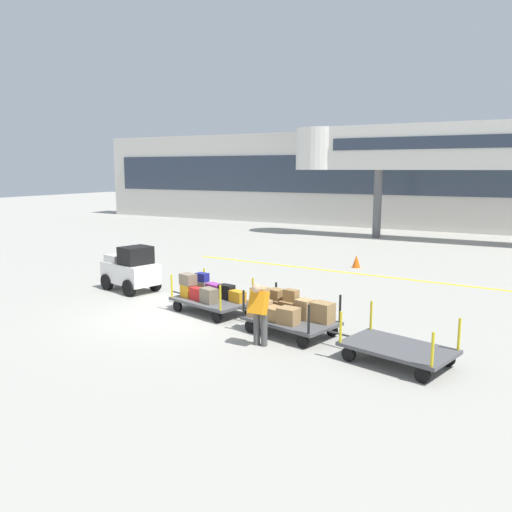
{
  "coord_description": "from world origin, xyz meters",
  "views": [
    {
      "loc": [
        9.14,
        -11.61,
        4.21
      ],
      "look_at": [
        1.43,
        2.62,
        1.49
      ],
      "focal_mm": 36.63,
      "sensor_mm": 36.0,
      "label": 1
    }
  ],
  "objects_px": {
    "baggage_handler": "(259,311)",
    "safety_cone_near": "(356,261)",
    "baggage_cart_tail": "(397,348)",
    "baggage_cart_middle": "(287,312)",
    "baggage_tug": "(131,269)",
    "baggage_cart_lead": "(209,294)"
  },
  "relations": [
    {
      "from": "baggage_cart_lead",
      "to": "baggage_tug",
      "type": "bearing_deg",
      "value": 165.69
    },
    {
      "from": "baggage_cart_tail",
      "to": "baggage_tug",
      "type": "bearing_deg",
      "value": 165.47
    },
    {
      "from": "baggage_cart_tail",
      "to": "safety_cone_near",
      "type": "relative_size",
      "value": 5.61
    },
    {
      "from": "baggage_tug",
      "to": "baggage_cart_lead",
      "type": "xyz_separation_m",
      "value": [
        3.91,
        -1.0,
        -0.22
      ]
    },
    {
      "from": "baggage_cart_tail",
      "to": "baggage_handler",
      "type": "height_order",
      "value": "baggage_handler"
    },
    {
      "from": "baggage_tug",
      "to": "baggage_cart_lead",
      "type": "bearing_deg",
      "value": -14.31
    },
    {
      "from": "baggage_cart_lead",
      "to": "baggage_cart_middle",
      "type": "distance_m",
      "value": 2.99
    },
    {
      "from": "baggage_cart_tail",
      "to": "safety_cone_near",
      "type": "distance_m",
      "value": 11.25
    },
    {
      "from": "baggage_cart_middle",
      "to": "baggage_cart_tail",
      "type": "xyz_separation_m",
      "value": [
        3.02,
        -0.81,
        -0.22
      ]
    },
    {
      "from": "safety_cone_near",
      "to": "baggage_tug",
      "type": "bearing_deg",
      "value": -125.37
    },
    {
      "from": "baggage_handler",
      "to": "baggage_cart_middle",
      "type": "bearing_deg",
      "value": 82.7
    },
    {
      "from": "baggage_cart_lead",
      "to": "baggage_handler",
      "type": "distance_m",
      "value": 3.4
    },
    {
      "from": "baggage_cart_tail",
      "to": "baggage_cart_lead",
      "type": "bearing_deg",
      "value": 165.33
    },
    {
      "from": "baggage_tug",
      "to": "baggage_cart_tail",
      "type": "xyz_separation_m",
      "value": [
        9.83,
        -2.55,
        -0.41
      ]
    },
    {
      "from": "baggage_tug",
      "to": "baggage_cart_middle",
      "type": "height_order",
      "value": "baggage_tug"
    },
    {
      "from": "baggage_cart_middle",
      "to": "safety_cone_near",
      "type": "bearing_deg",
      "value": 97.24
    },
    {
      "from": "baggage_cart_tail",
      "to": "baggage_handler",
      "type": "xyz_separation_m",
      "value": [
        -3.18,
        -0.44,
        0.52
      ]
    },
    {
      "from": "baggage_handler",
      "to": "safety_cone_near",
      "type": "distance_m",
      "value": 10.92
    },
    {
      "from": "baggage_cart_lead",
      "to": "safety_cone_near",
      "type": "height_order",
      "value": "baggage_cart_lead"
    },
    {
      "from": "baggage_cart_middle",
      "to": "baggage_cart_lead",
      "type": "bearing_deg",
      "value": 165.68
    },
    {
      "from": "baggage_cart_tail",
      "to": "baggage_cart_middle",
      "type": "bearing_deg",
      "value": 164.99
    },
    {
      "from": "baggage_cart_middle",
      "to": "baggage_cart_tail",
      "type": "height_order",
      "value": "baggage_cart_middle"
    }
  ]
}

